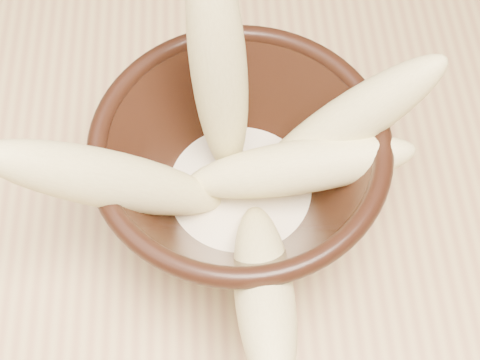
# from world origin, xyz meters

# --- Properties ---
(table) EXTENTS (1.20, 0.80, 0.75)m
(table) POSITION_xyz_m (0.00, 0.00, 0.67)
(table) COLOR tan
(table) RESTS_ON ground
(bowl) EXTENTS (0.20, 0.20, 0.11)m
(bowl) POSITION_xyz_m (0.13, -0.05, 0.81)
(bowl) COLOR black
(bowl) RESTS_ON table
(milk_puddle) EXTENTS (0.11, 0.11, 0.02)m
(milk_puddle) POSITION_xyz_m (0.13, -0.05, 0.79)
(milk_puddle) COLOR beige
(milk_puddle) RESTS_ON bowl
(banana_upright) EXTENTS (0.05, 0.08, 0.19)m
(banana_upright) POSITION_xyz_m (0.11, -0.01, 0.88)
(banana_upright) COLOR #CEBE79
(banana_upright) RESTS_ON bowl
(banana_left) EXTENTS (0.16, 0.07, 0.15)m
(banana_left) POSITION_xyz_m (0.05, -0.07, 0.85)
(banana_left) COLOR #CEBE79
(banana_left) RESTS_ON bowl
(banana_right) EXTENTS (0.14, 0.06, 0.14)m
(banana_right) POSITION_xyz_m (0.19, -0.04, 0.85)
(banana_right) COLOR #CEBE79
(banana_right) RESTS_ON bowl
(banana_across) EXTENTS (0.16, 0.04, 0.08)m
(banana_across) POSITION_xyz_m (0.16, -0.06, 0.83)
(banana_across) COLOR #CEBE79
(banana_across) RESTS_ON bowl
(banana_front) EXTENTS (0.04, 0.16, 0.11)m
(banana_front) POSITION_xyz_m (0.14, -0.14, 0.83)
(banana_front) COLOR #CEBE79
(banana_front) RESTS_ON bowl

